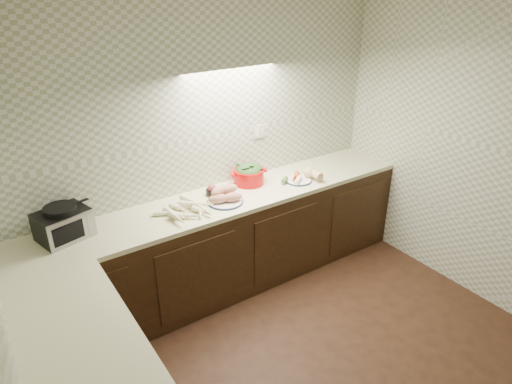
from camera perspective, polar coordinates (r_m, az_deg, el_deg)
room at (r=2.56m, az=13.01°, el=1.34°), size 3.60×3.60×2.60m
counter at (r=3.33m, az=-6.64°, el=-16.08°), size 3.60×3.60×0.90m
toaster_oven at (r=3.60m, az=-22.96°, el=-3.63°), size 0.41×0.36×0.25m
parsnip_pile at (r=3.73m, az=-8.68°, el=-2.06°), size 0.41×0.35×0.08m
sweet_potato_plate at (r=3.86m, az=-3.94°, el=-0.52°), size 0.32×0.31×0.14m
onion_bowl at (r=4.00m, az=-5.36°, el=0.16°), size 0.14×0.14×0.10m
dutch_oven at (r=4.18m, az=-0.90°, el=2.27°), size 0.35×0.33×0.19m
veg_plate at (r=4.29m, az=5.85°, el=2.02°), size 0.38×0.26×0.12m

